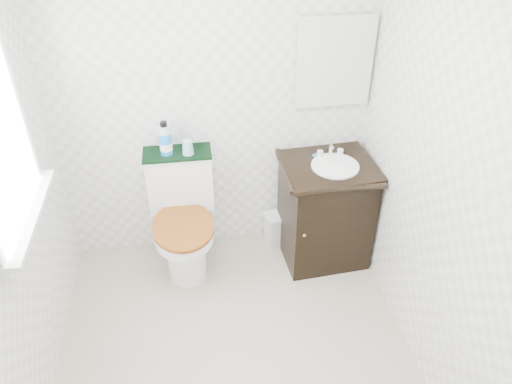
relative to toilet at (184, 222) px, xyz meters
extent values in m
plane|color=#BAB295|center=(0.27, -0.96, -0.38)|extent=(2.40, 2.40, 0.00)
plane|color=white|center=(0.27, 0.24, 0.82)|extent=(2.40, 0.00, 2.40)
plane|color=white|center=(1.37, -0.96, 0.82)|extent=(0.00, 2.40, 2.40)
cube|color=silver|center=(1.09, 0.21, 1.07)|extent=(0.50, 0.02, 0.60)
cylinder|color=white|center=(0.00, -0.14, -0.17)|extent=(0.28, 0.28, 0.44)
cube|color=white|center=(0.00, 0.11, -0.17)|extent=(0.28, 0.28, 0.44)
cube|color=white|center=(0.00, 0.13, 0.26)|extent=(0.46, 0.18, 0.42)
cube|color=white|center=(0.00, 0.13, 0.48)|extent=(0.48, 0.20, 0.03)
cylinder|color=white|center=(0.00, -0.18, 0.05)|extent=(0.42, 0.42, 0.08)
cylinder|color=brown|center=(0.00, -0.18, 0.11)|extent=(0.45, 0.45, 0.03)
cube|color=black|center=(1.04, -0.06, 0.01)|extent=(0.63, 0.55, 0.78)
cube|color=black|center=(1.04, -0.06, 0.42)|extent=(0.67, 0.59, 0.04)
cylinder|color=white|center=(1.07, -0.09, 0.44)|extent=(0.33, 0.33, 0.01)
ellipsoid|color=white|center=(1.07, -0.09, 0.39)|extent=(0.28, 0.28, 0.14)
cylinder|color=silver|center=(1.07, 0.05, 0.49)|extent=(0.02, 0.02, 0.10)
cube|color=silver|center=(0.72, 0.11, -0.26)|extent=(0.20, 0.17, 0.26)
cube|color=silver|center=(0.72, 0.11, -0.11)|extent=(0.23, 0.20, 0.03)
cube|color=black|center=(0.00, 0.13, 0.51)|extent=(0.47, 0.22, 0.02)
cylinder|color=blue|center=(-0.07, 0.12, 0.60)|extent=(0.08, 0.08, 0.16)
cylinder|color=silver|center=(-0.07, 0.12, 0.70)|extent=(0.08, 0.08, 0.05)
cylinder|color=black|center=(-0.07, 0.12, 0.74)|extent=(0.05, 0.05, 0.03)
cone|color=#89C0E0|center=(0.08, 0.09, 0.57)|extent=(0.08, 0.08, 0.10)
ellipsoid|color=#1A7480|center=(0.98, 0.06, 0.45)|extent=(0.07, 0.05, 0.02)
camera|label=1|loc=(0.12, -2.88, 2.27)|focal=35.00mm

